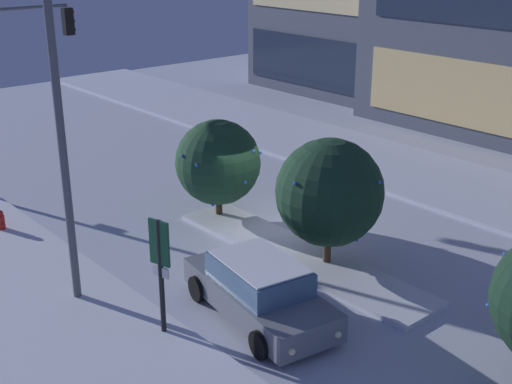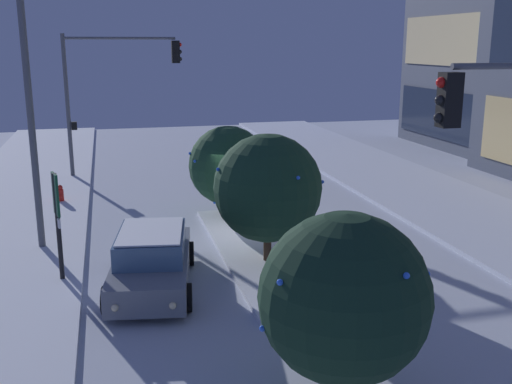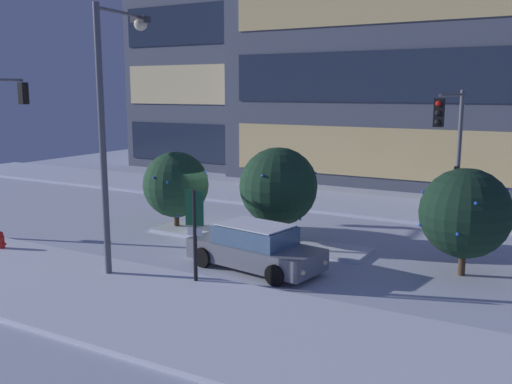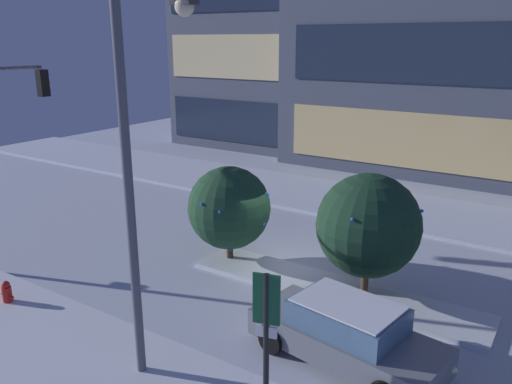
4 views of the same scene
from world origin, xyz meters
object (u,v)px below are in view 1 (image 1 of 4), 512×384
object	(u,v)px
car_near	(259,290)
street_lamp_arched	(81,89)
fire_hydrant	(1,222)
decorated_tree_left_of_median	(218,162)
parking_info_sign	(160,264)
decorated_tree_median	(329,192)

from	to	relation	value
car_near	street_lamp_arched	bearing A→B (deg)	-138.47
fire_hydrant	decorated_tree_left_of_median	size ratio (longest dim) A/B	0.23
parking_info_sign	street_lamp_arched	bearing A→B (deg)	77.27
car_near	decorated_tree_median	xyz separation A→B (m)	(-0.81, 3.22, 1.48)
car_near	street_lamp_arched	distance (m)	6.33
parking_info_sign	decorated_tree_median	size ratio (longest dim) A/B	0.79
car_near	decorated_tree_left_of_median	xyz separation A→B (m)	(-5.54, 3.09, 1.19)
street_lamp_arched	parking_info_sign	bearing A→B (deg)	-95.44
car_near	street_lamp_arched	xyz separation A→B (m)	(-3.67, -2.33, 4.61)
parking_info_sign	decorated_tree_median	bearing A→B (deg)	-14.39
street_lamp_arched	decorated_tree_left_of_median	world-z (taller)	street_lamp_arched
decorated_tree_left_of_median	street_lamp_arched	bearing A→B (deg)	-70.97
parking_info_sign	decorated_tree_median	distance (m)	5.46
street_lamp_arched	parking_info_sign	size ratio (longest dim) A/B	2.86
decorated_tree_median	street_lamp_arched	bearing A→B (deg)	-117.23
car_near	fire_hydrant	size ratio (longest dim) A/B	6.32
street_lamp_arched	fire_hydrant	world-z (taller)	street_lamp_arched
car_near	fire_hydrant	world-z (taller)	car_near
decorated_tree_left_of_median	decorated_tree_median	bearing A→B (deg)	1.58
street_lamp_arched	decorated_tree_median	size ratio (longest dim) A/B	2.25
fire_hydrant	decorated_tree_median	size ratio (longest dim) A/B	0.21
fire_hydrant	parking_info_sign	size ratio (longest dim) A/B	0.26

